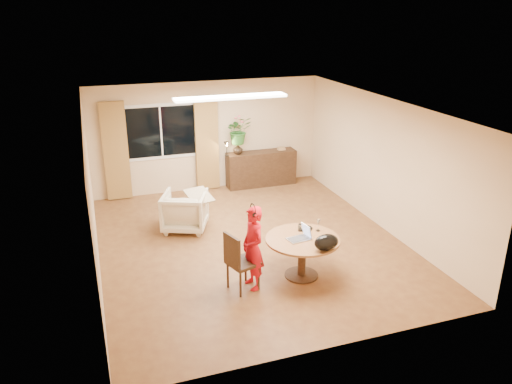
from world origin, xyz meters
The scene contains 24 objects.
floor centered at (0.00, 0.00, 0.00)m, with size 6.50×6.50×0.00m, color brown.
ceiling centered at (0.00, 0.00, 2.60)m, with size 6.50×6.50×0.00m, color white.
wall_back centered at (0.00, 3.25, 1.30)m, with size 5.50×5.50×0.00m, color tan.
wall_left centered at (-2.75, 0.00, 1.30)m, with size 6.50×6.50×0.00m, color tan.
wall_right centered at (2.75, 0.00, 1.30)m, with size 6.50×6.50×0.00m, color tan.
window centered at (-1.10, 3.23, 1.50)m, with size 1.70×0.03×1.30m.
curtain_left centered at (-2.15, 3.15, 1.15)m, with size 0.55×0.08×2.25m, color olive.
curtain_right centered at (-0.05, 3.15, 1.15)m, with size 0.55×0.08×2.25m, color olive.
ceiling_panel centered at (0.00, 1.20, 2.57)m, with size 2.20×0.35×0.05m, color white.
dining_table centered at (0.42, -1.42, 0.54)m, with size 1.21×1.21×0.69m.
dining_chair centered at (-0.61, -1.48, 0.49)m, with size 0.47×0.43×0.99m, color black, non-canonical shape.
child centered at (-0.45, -1.47, 0.69)m, with size 0.33×0.50×1.37m, color red.
laptop centered at (0.33, -1.43, 0.81)m, with size 0.36×0.24×0.24m, color #B7B7BC, non-canonical shape.
tumbler centered at (0.50, -1.14, 0.75)m, with size 0.08×0.08×0.12m, color white, non-canonical shape.
wine_glass centered at (0.78, -1.23, 0.79)m, with size 0.07×0.07×0.21m, color white, non-canonical shape.
pot_lid centered at (0.63, -1.10, 0.71)m, with size 0.22×0.22×0.04m, color white, non-canonical shape.
handbag centered at (0.60, -1.91, 0.82)m, with size 0.40×0.23×0.26m, color black, non-canonical shape.
armchair centered at (-1.04, 1.04, 0.39)m, with size 0.83×0.86×0.78m, color beige.
throw centered at (-0.76, 0.96, 0.79)m, with size 0.45×0.55×0.03m, color beige, non-canonical shape.
sideboard centered at (1.27, 3.01, 0.43)m, with size 1.72×0.42×0.86m, color black.
vase centered at (0.67, 3.01, 0.99)m, with size 0.24×0.24×0.25m, color black.
bouquet centered at (0.70, 3.01, 1.44)m, with size 0.59×0.51×0.66m, color #2A6B28.
book_stack centered at (1.79, 3.01, 0.90)m, with size 0.18×0.14×0.07m, color #95744B, non-canonical shape.
desk_lamp centered at (0.38, 2.96, 1.04)m, with size 0.15×0.15×0.35m, color black, non-canonical shape.
Camera 1 is at (-2.65, -8.07, 4.25)m, focal length 35.00 mm.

